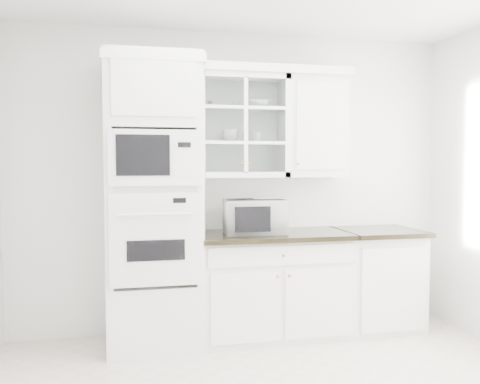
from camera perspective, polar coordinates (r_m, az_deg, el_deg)
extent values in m
cube|color=white|center=(4.65, -0.58, 1.10)|extent=(4.00, 0.02, 2.70)
cube|color=white|center=(4.25, -9.67, -1.17)|extent=(0.76, 0.65, 2.40)
cube|color=white|center=(3.95, -9.42, -5.30)|extent=(0.70, 0.03, 0.72)
cube|color=black|center=(3.95, -9.40, -6.49)|extent=(0.44, 0.01, 0.16)
cube|color=white|center=(3.91, -9.51, 3.80)|extent=(0.70, 0.03, 0.43)
cube|color=black|center=(3.89, -10.83, 4.09)|extent=(0.40, 0.01, 0.31)
cube|color=white|center=(4.56, 3.68, -10.50)|extent=(1.30, 0.60, 0.88)
cube|color=black|center=(4.44, 3.82, -4.84)|extent=(1.32, 0.67, 0.04)
cube|color=white|center=(4.92, 15.11, -9.59)|extent=(0.70, 0.60, 0.88)
cube|color=black|center=(4.81, 15.38, -4.32)|extent=(0.72, 0.67, 0.04)
cube|color=white|center=(4.51, 0.19, 7.39)|extent=(0.80, 0.33, 0.90)
cube|color=white|center=(4.51, 0.19, 5.49)|extent=(0.74, 0.29, 0.02)
cube|color=white|center=(4.53, 0.19, 9.28)|extent=(0.74, 0.29, 0.02)
cube|color=white|center=(4.70, 8.32, 7.19)|extent=(0.55, 0.33, 0.90)
cube|color=white|center=(4.53, -1.07, 13.56)|extent=(2.14, 0.38, 0.07)
imported|color=white|center=(4.37, 1.62, -2.73)|extent=(0.54, 0.46, 0.30)
imported|color=white|center=(4.51, -2.18, 9.78)|extent=(0.24, 0.24, 0.05)
imported|color=white|center=(4.55, 1.97, 9.79)|extent=(0.21, 0.21, 0.06)
imported|color=white|center=(4.50, -1.12, 6.31)|extent=(0.15, 0.15, 0.11)
imported|color=white|center=(4.53, 1.90, 6.18)|extent=(0.12, 0.12, 0.09)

